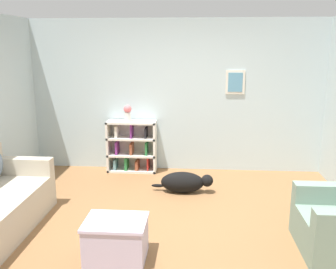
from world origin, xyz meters
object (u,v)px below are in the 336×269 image
(coffee_table, at_px, (116,238))
(vase, at_px, (128,112))
(bookshelf, at_px, (132,147))
(dog, at_px, (184,182))

(coffee_table, height_order, vase, vase)
(bookshelf, bearing_deg, coffee_table, -83.66)
(coffee_table, height_order, dog, coffee_table)
(coffee_table, relative_size, vase, 2.28)
(bookshelf, xyz_separation_m, dog, (0.95, -0.96, -0.27))
(coffee_table, bearing_deg, dog, 71.01)
(vase, bearing_deg, coffee_table, -82.51)
(bookshelf, bearing_deg, vase, -159.50)
(dog, xyz_separation_m, vase, (-1.01, 0.94, 0.89))
(bookshelf, height_order, dog, bookshelf)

